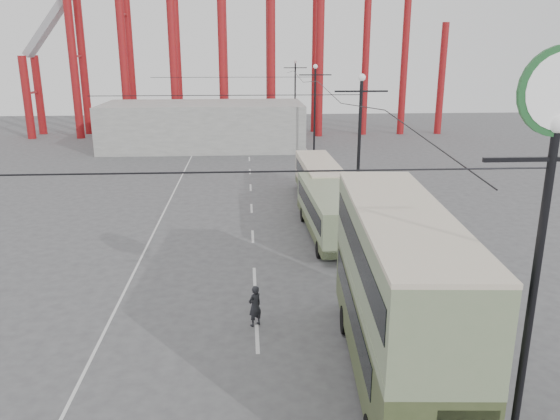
{
  "coord_description": "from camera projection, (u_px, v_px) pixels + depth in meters",
  "views": [
    {
      "loc": [
        -1.29,
        -14.71,
        10.67
      ],
      "look_at": [
        0.33,
        11.29,
        3.0
      ],
      "focal_mm": 35.0,
      "sensor_mm": 36.0,
      "label": 1
    }
  ],
  "objects": [
    {
      "name": "ground",
      "position": [
        292.0,
        402.0,
        17.18
      ],
      "size": [
        160.0,
        160.0,
        0.0
      ],
      "primitive_type": "plane",
      "color": "#4C4C4F",
      "rests_on": "ground"
    },
    {
      "name": "fairground_shed",
      "position": [
        204.0,
        126.0,
        61.11
      ],
      "size": [
        22.0,
        10.0,
        5.0
      ],
      "primitive_type": "cube",
      "color": "gray",
      "rests_on": "ground"
    },
    {
      "name": "single_decker_cream",
      "position": [
        319.0,
        180.0,
        39.33
      ],
      "size": [
        2.6,
        9.58,
        2.97
      ],
      "rotation": [
        0.0,
        0.0,
        0.02
      ],
      "color": "beige",
      "rests_on": "ground"
    },
    {
      "name": "road_markings",
      "position": [
        254.0,
        218.0,
        35.99
      ],
      "size": [
        12.52,
        120.0,
        0.01
      ],
      "color": "silver",
      "rests_on": "ground"
    },
    {
      "name": "lamp_post_distant",
      "position": [
        295.0,
        95.0,
        75.55
      ],
      "size": [
        3.2,
        0.44,
        9.32
      ],
      "color": "black",
      "rests_on": "ground"
    },
    {
      "name": "lamp_post_mid",
      "position": [
        359.0,
        151.0,
        33.42
      ],
      "size": [
        3.2,
        0.44,
        9.32
      ],
      "color": "black",
      "rests_on": "ground"
    },
    {
      "name": "lamp_post_far",
      "position": [
        315.0,
        112.0,
        54.49
      ],
      "size": [
        3.2,
        0.44,
        9.32
      ],
      "color": "black",
      "rests_on": "ground"
    },
    {
      "name": "lamp_post_near",
      "position": [
        550.0,
        178.0,
        12.42
      ],
      "size": [
        3.2,
        0.44,
        10.8
      ],
      "color": "black",
      "rests_on": "ground"
    },
    {
      "name": "double_decker_bus",
      "position": [
        397.0,
        288.0,
        17.51
      ],
      "size": [
        3.53,
        11.2,
        5.93
      ],
      "rotation": [
        0.0,
        0.0,
        -0.07
      ],
      "color": "#3C4726",
      "rests_on": "ground"
    },
    {
      "name": "pedestrian",
      "position": [
        255.0,
        306.0,
        21.75
      ],
      "size": [
        0.74,
        0.71,
        1.71
      ],
      "primitive_type": "imported",
      "rotation": [
        0.0,
        0.0,
        3.82
      ],
      "color": "black",
      "rests_on": "ground"
    },
    {
      "name": "single_decker_green",
      "position": [
        328.0,
        210.0,
        32.05
      ],
      "size": [
        2.64,
        10.21,
        2.87
      ],
      "rotation": [
        0.0,
        0.0,
        0.03
      ],
      "color": "gray",
      "rests_on": "ground"
    }
  ]
}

